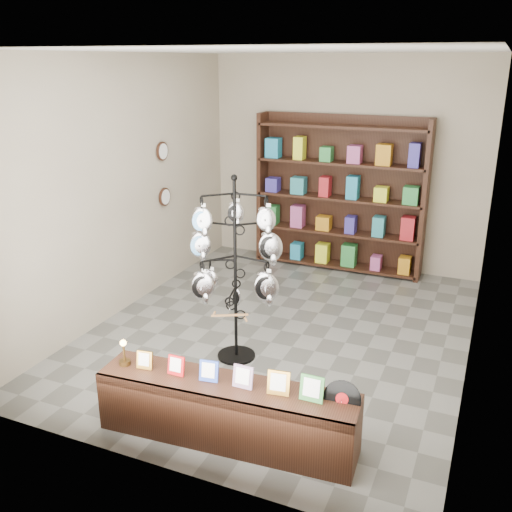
{
  "coord_description": "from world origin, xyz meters",
  "views": [
    {
      "loc": [
        2.05,
        -5.48,
        2.93
      ],
      "look_at": [
        0.12,
        -1.0,
        1.23
      ],
      "focal_mm": 40.0,
      "sensor_mm": 36.0,
      "label": 1
    }
  ],
  "objects": [
    {
      "name": "ground",
      "position": [
        0.0,
        0.0,
        0.0
      ],
      "size": [
        5.0,
        5.0,
        0.0
      ],
      "primitive_type": "plane",
      "color": "slate",
      "rests_on": "ground"
    },
    {
      "name": "room_envelope",
      "position": [
        0.0,
        0.0,
        1.85
      ],
      "size": [
        5.0,
        5.0,
        5.0
      ],
      "color": "#ADA18B",
      "rests_on": "ground"
    },
    {
      "name": "display_tree",
      "position": [
        -0.21,
        -0.74,
        1.1
      ],
      "size": [
        1.05,
        1.05,
        1.91
      ],
      "rotation": [
        0.0,
        0.0,
        0.4
      ],
      "color": "black",
      "rests_on": "ground"
    },
    {
      "name": "front_shelf",
      "position": [
        0.3,
        -2.0,
        0.26
      ],
      "size": [
        2.13,
        0.58,
        0.74
      ],
      "rotation": [
        0.0,
        0.0,
        0.07
      ],
      "color": "black",
      "rests_on": "ground"
    },
    {
      "name": "back_shelving",
      "position": [
        0.0,
        2.3,
        1.03
      ],
      "size": [
        2.42,
        0.36,
        2.2
      ],
      "color": "black",
      "rests_on": "ground"
    },
    {
      "name": "wall_clocks",
      "position": [
        -1.97,
        0.8,
        1.5
      ],
      "size": [
        0.03,
        0.24,
        0.84
      ],
      "color": "black",
      "rests_on": "ground"
    }
  ]
}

